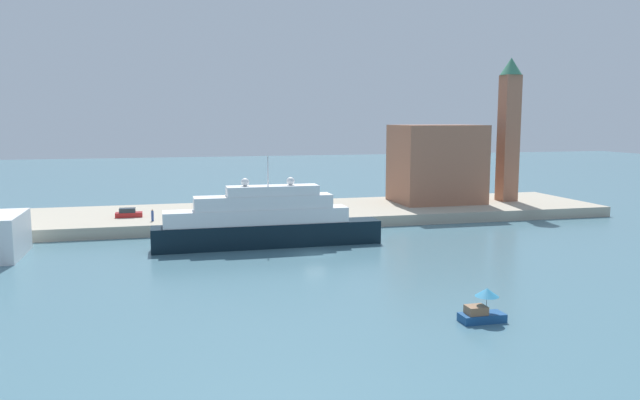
{
  "coord_description": "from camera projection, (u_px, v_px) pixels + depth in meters",
  "views": [
    {
      "loc": [
        -17.55,
        -71.53,
        16.34
      ],
      "look_at": [
        2.12,
        6.0,
        5.81
      ],
      "focal_mm": 34.74,
      "sensor_mm": 36.0,
      "label": 1
    }
  ],
  "objects": [
    {
      "name": "quay_dock",
      "position": [
        276.0,
        214.0,
        101.04
      ],
      "size": [
        110.0,
        22.1,
        1.67
      ],
      "primitive_type": "cube",
      "color": "#ADA38E",
      "rests_on": "ground"
    },
    {
      "name": "harbor_building",
      "position": [
        436.0,
        164.0,
        108.99
      ],
      "size": [
        14.62,
        11.48,
        13.59
      ],
      "primitive_type": "cube",
      "color": "#9E664C",
      "rests_on": "quay_dock"
    },
    {
      "name": "small_motorboat",
      "position": [
        482.0,
        308.0,
        50.01
      ],
      "size": [
        3.67,
        1.92,
        2.77
      ],
      "color": "navy",
      "rests_on": "ground"
    },
    {
      "name": "person_figure",
      "position": [
        152.0,
        216.0,
        89.19
      ],
      "size": [
        0.36,
        0.36,
        1.72
      ],
      "color": "#334C8C",
      "rests_on": "quay_dock"
    },
    {
      "name": "bell_tower",
      "position": [
        509.0,
        125.0,
        109.92
      ],
      "size": [
        3.84,
        3.84,
        25.31
      ],
      "color": "#9E664C",
      "rests_on": "quay_dock"
    },
    {
      "name": "parked_car",
      "position": [
        128.0,
        213.0,
        92.88
      ],
      "size": [
        3.9,
        1.79,
        1.35
      ],
      "color": "#B21E1E",
      "rests_on": "quay_dock"
    },
    {
      "name": "mooring_bollard",
      "position": [
        292.0,
        216.0,
        91.45
      ],
      "size": [
        0.47,
        0.47,
        0.71
      ],
      "primitive_type": "cylinder",
      "color": "black",
      "rests_on": "quay_dock"
    },
    {
      "name": "large_yacht",
      "position": [
        265.0,
        222.0,
        79.36
      ],
      "size": [
        29.31,
        3.85,
        11.75
      ],
      "color": "black",
      "rests_on": "ground"
    },
    {
      "name": "ground",
      "position": [
        315.0,
        254.0,
        75.15
      ],
      "size": [
        400.0,
        400.0,
        0.0
      ],
      "primitive_type": "plane",
      "color": "slate"
    }
  ]
}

